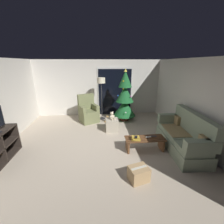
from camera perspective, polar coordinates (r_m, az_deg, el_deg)
name	(u,v)px	position (r m, az deg, el deg)	size (l,w,h in m)	color
ground_plane	(101,147)	(4.46, -4.39, -13.46)	(7.00, 7.00, 0.00)	#B2A38E
wall_back	(99,88)	(6.94, -5.20, 9.20)	(5.72, 0.12, 2.50)	silver
wall_right	(201,104)	(4.89, 30.99, 2.73)	(0.12, 6.00, 2.50)	silver
patio_door_frame	(115,91)	(6.94, 1.12, 8.01)	(1.60, 0.02, 2.20)	silver
patio_door_glass	(115,92)	(6.93, 1.14, 7.57)	(1.50, 0.02, 2.10)	black
couch	(184,137)	(4.63, 25.95, -8.52)	(0.90, 1.99, 1.08)	gray
coffee_table	(145,142)	(4.32, 12.53, -11.17)	(1.10, 0.40, 0.37)	brown
remote_white	(148,137)	(4.31, 13.88, -9.33)	(0.04, 0.16, 0.02)	silver
remote_graphite	(154,136)	(4.39, 15.80, -8.98)	(0.04, 0.16, 0.02)	#333338
book_stack	(136,138)	(4.11, 9.15, -9.96)	(0.25, 0.21, 0.09)	#B79333
cell_phone	(136,137)	(4.07, 9.25, -9.46)	(0.07, 0.14, 0.01)	black
christmas_tree	(125,99)	(6.17, 4.94, 5.16)	(0.93, 0.93, 2.15)	#4C1E19
armchair	(88,112)	(6.24, -9.12, -0.06)	(0.91, 0.92, 1.13)	olive
floor_lamp	(101,85)	(6.21, -4.14, 10.53)	(0.32, 0.32, 1.78)	#2D2D30
ottoman	(112,125)	(5.37, -0.03, -4.99)	(0.44, 0.44, 0.44)	#B2A893
teddy_bear_cream	(112,116)	(5.23, 0.04, -1.61)	(0.21, 0.22, 0.29)	beige
teddy_bear_honey_by_tree	(107,119)	(6.15, -1.81, -2.86)	(0.21, 0.22, 0.29)	tan
cardboard_box_taped_mid_floor	(139,174)	(3.39, 10.25, -22.40)	(0.46, 0.41, 0.31)	tan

